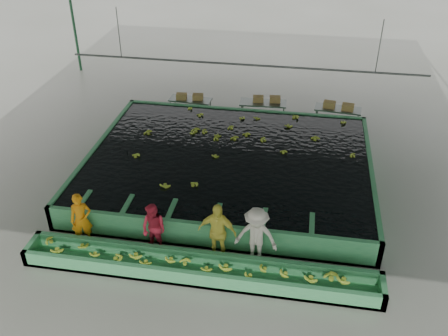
% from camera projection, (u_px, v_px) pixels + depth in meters
% --- Properties ---
extents(ground, '(80.00, 80.00, 0.00)m').
position_uv_depth(ground, '(221.00, 201.00, 16.89)').
color(ground, gray).
rests_on(ground, ground).
extents(shed_roof, '(20.00, 22.00, 0.04)m').
position_uv_depth(shed_roof, '(221.00, 59.00, 14.24)').
color(shed_roof, slate).
rests_on(shed_roof, shed_posts).
extents(shed_posts, '(20.00, 22.00, 5.00)m').
position_uv_depth(shed_posts, '(221.00, 136.00, 15.57)').
color(shed_posts, '#225232').
rests_on(shed_posts, ground).
extents(flotation_tank, '(10.00, 8.00, 0.90)m').
position_uv_depth(flotation_tank, '(229.00, 166.00, 17.91)').
color(flotation_tank, '#398C4F').
rests_on(flotation_tank, ground).
extents(tank_water, '(9.70, 7.70, 0.00)m').
position_uv_depth(tank_water, '(229.00, 157.00, 17.70)').
color(tank_water, black).
rests_on(tank_water, flotation_tank).
extents(sorting_trough, '(10.00, 1.00, 0.50)m').
position_uv_depth(sorting_trough, '(199.00, 269.00, 13.75)').
color(sorting_trough, '#398C4F').
rests_on(sorting_trough, ground).
extents(cableway_rail, '(0.08, 0.08, 14.00)m').
position_uv_depth(cableway_rail, '(244.00, 65.00, 19.48)').
color(cableway_rail, '#59605B').
rests_on(cableway_rail, shed_roof).
extents(rail_hanger_left, '(0.04, 0.04, 2.00)m').
position_uv_depth(rail_hanger_left, '(119.00, 33.00, 19.67)').
color(rail_hanger_left, '#59605B').
rests_on(rail_hanger_left, shed_roof).
extents(rail_hanger_right, '(0.04, 0.04, 2.00)m').
position_uv_depth(rail_hanger_right, '(380.00, 47.00, 18.23)').
color(rail_hanger_right, '#59605B').
rests_on(rail_hanger_right, shed_roof).
extents(worker_a, '(0.74, 0.64, 1.71)m').
position_uv_depth(worker_a, '(81.00, 219.00, 14.63)').
color(worker_a, orange).
rests_on(worker_a, ground).
extents(worker_b, '(0.96, 0.86, 1.62)m').
position_uv_depth(worker_b, '(154.00, 229.00, 14.34)').
color(worker_b, '#BE2236').
rests_on(worker_b, ground).
extents(worker_c, '(1.14, 0.54, 1.89)m').
position_uv_depth(worker_c, '(217.00, 232.00, 14.00)').
color(worker_c, '#E4DD48').
rests_on(worker_c, ground).
extents(worker_d, '(1.26, 0.78, 1.87)m').
position_uv_depth(worker_d, '(256.00, 237.00, 13.84)').
color(worker_d, beige).
rests_on(worker_d, ground).
extents(packing_table_left, '(1.88, 0.86, 0.84)m').
position_uv_depth(packing_table_left, '(191.00, 108.00, 22.18)').
color(packing_table_left, '#59605B').
rests_on(packing_table_left, ground).
extents(packing_table_mid, '(2.04, 0.89, 0.91)m').
position_uv_depth(packing_table_mid, '(263.00, 112.00, 21.74)').
color(packing_table_mid, '#59605B').
rests_on(packing_table_mid, ground).
extents(packing_table_right, '(1.99, 0.96, 0.87)m').
position_uv_depth(packing_table_right, '(337.00, 118.00, 21.29)').
color(packing_table_right, '#59605B').
rests_on(packing_table_right, ground).
extents(box_stack_left, '(1.20, 0.44, 0.25)m').
position_uv_depth(box_stack_left, '(190.00, 99.00, 21.93)').
color(box_stack_left, olive).
rests_on(box_stack_left, packing_table_left).
extents(box_stack_mid, '(1.20, 0.46, 0.25)m').
position_uv_depth(box_stack_mid, '(266.00, 102.00, 21.53)').
color(box_stack_mid, olive).
rests_on(box_stack_mid, packing_table_mid).
extents(box_stack_right, '(1.30, 0.55, 0.27)m').
position_uv_depth(box_stack_right, '(338.00, 109.00, 21.02)').
color(box_stack_right, olive).
rests_on(box_stack_right, packing_table_right).
extents(floating_bananas, '(8.89, 6.06, 0.12)m').
position_uv_depth(floating_bananas, '(232.00, 146.00, 18.36)').
color(floating_bananas, '#95B129').
rests_on(floating_bananas, tank_water).
extents(trough_bananas, '(9.35, 0.62, 0.12)m').
position_uv_depth(trough_bananas, '(199.00, 265.00, 13.67)').
color(trough_bananas, '#95B129').
rests_on(trough_bananas, sorting_trough).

